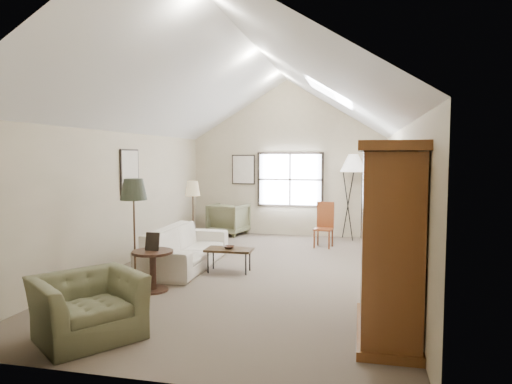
% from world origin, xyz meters
% --- Properties ---
extents(room_shell, '(5.01, 8.01, 4.00)m').
position_xyz_m(room_shell, '(0.00, 0.00, 3.21)').
color(room_shell, brown).
rests_on(room_shell, ground).
extents(window, '(1.72, 0.08, 1.42)m').
position_xyz_m(window, '(0.10, 3.96, 1.45)').
color(window, black).
rests_on(window, room_shell).
extents(skylight, '(0.80, 1.20, 0.52)m').
position_xyz_m(skylight, '(1.30, 0.90, 3.22)').
color(skylight, white).
rests_on(skylight, room_shell).
extents(wall_art, '(1.97, 3.71, 0.88)m').
position_xyz_m(wall_art, '(-1.88, 1.94, 1.73)').
color(wall_art, black).
rests_on(wall_art, room_shell).
extents(armoire, '(0.60, 1.50, 2.20)m').
position_xyz_m(armoire, '(2.18, -2.40, 1.10)').
color(armoire, brown).
rests_on(armoire, ground).
extents(tv_alcove, '(0.32, 1.30, 2.10)m').
position_xyz_m(tv_alcove, '(2.34, 1.60, 1.15)').
color(tv_alcove, white).
rests_on(tv_alcove, ground).
extents(media_console, '(0.34, 1.18, 0.60)m').
position_xyz_m(media_console, '(2.32, 1.60, 0.30)').
color(media_console, '#382316').
rests_on(media_console, ground).
extents(tv_panel, '(0.05, 0.90, 0.55)m').
position_xyz_m(tv_panel, '(2.32, 1.60, 0.92)').
color(tv_panel, black).
rests_on(tv_panel, media_console).
extents(sofa, '(1.02, 2.51, 0.73)m').
position_xyz_m(sofa, '(-1.30, 0.20, 0.36)').
color(sofa, beige).
rests_on(sofa, ground).
extents(armchair_near, '(1.44, 1.47, 0.72)m').
position_xyz_m(armchair_near, '(-1.13, -3.23, 0.36)').
color(armchair_near, brown).
rests_on(armchair_near, ground).
extents(armchair_far, '(1.06, 1.08, 0.82)m').
position_xyz_m(armchair_far, '(-1.48, 3.70, 0.41)').
color(armchair_far, '#6C6C4C').
rests_on(armchair_far, ground).
extents(coffee_table, '(0.83, 0.47, 0.42)m').
position_xyz_m(coffee_table, '(-0.39, -0.04, 0.21)').
color(coffee_table, '#3A2717').
rests_on(coffee_table, ground).
extents(bowl, '(0.20, 0.20, 0.05)m').
position_xyz_m(bowl, '(-0.39, -0.04, 0.44)').
color(bowl, '#3E2619').
rests_on(bowl, coffee_table).
extents(side_table, '(0.64, 0.64, 0.62)m').
position_xyz_m(side_table, '(-1.20, -1.40, 0.31)').
color(side_table, '#341B15').
rests_on(side_table, ground).
extents(side_chair, '(0.45, 0.45, 1.02)m').
position_xyz_m(side_chair, '(1.08, 2.53, 0.51)').
color(side_chair, brown).
rests_on(side_chair, ground).
extents(tripod_lamp, '(0.81, 0.81, 2.14)m').
position_xyz_m(tripod_lamp, '(1.69, 3.70, 1.07)').
color(tripod_lamp, white).
rests_on(tripod_lamp, ground).
extents(dark_lamp, '(0.42, 0.42, 1.74)m').
position_xyz_m(dark_lamp, '(-1.60, -1.20, 0.87)').
color(dark_lamp, black).
rests_on(dark_lamp, ground).
extents(tan_lamp, '(0.32, 0.32, 1.56)m').
position_xyz_m(tan_lamp, '(-1.60, 1.40, 0.78)').
color(tan_lamp, tan).
rests_on(tan_lamp, ground).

